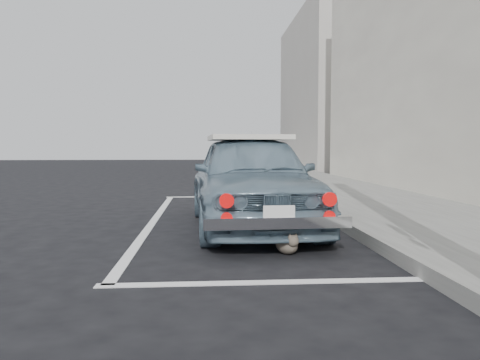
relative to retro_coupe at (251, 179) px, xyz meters
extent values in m
plane|color=black|center=(-0.58, -2.32, -0.70)|extent=(80.00, 80.00, 0.00)
cube|color=slate|center=(2.62, -0.32, -0.62)|extent=(2.80, 40.00, 0.15)
cube|color=black|center=(4.08, 1.68, 0.70)|extent=(0.10, 16.00, 2.40)
cube|color=red|center=(4.08, 5.28, 3.90)|extent=(0.10, 2.00, 1.60)
cube|color=#1549B1|center=(4.08, 7.68, 3.90)|extent=(0.10, 2.00, 1.60)
cube|color=#AFA89F|center=(5.77, 17.68, 3.30)|extent=(3.50, 10.00, 8.00)
cube|color=silver|center=(-0.08, -2.82, -0.69)|extent=(3.00, 0.12, 0.01)
cube|color=silver|center=(-0.08, 4.18, -0.69)|extent=(3.00, 0.12, 0.01)
cube|color=silver|center=(-1.48, 0.68, -0.69)|extent=(0.12, 7.00, 0.01)
imported|color=gray|center=(0.00, 0.00, -0.01)|extent=(1.82, 4.13, 1.38)
cube|color=silver|center=(-0.02, 0.40, 0.61)|extent=(1.21, 1.59, 0.07)
cube|color=silver|center=(0.09, -1.97, -0.32)|extent=(1.55, 0.19, 0.12)
cube|color=white|center=(0.10, -2.02, -0.22)|extent=(0.33, 0.04, 0.17)
cylinder|color=red|center=(-0.44, -2.03, -0.08)|extent=(0.15, 0.05, 0.15)
cylinder|color=red|center=(0.63, -1.98, -0.08)|extent=(0.15, 0.05, 0.15)
cylinder|color=red|center=(-0.44, -2.03, -0.26)|extent=(0.12, 0.05, 0.12)
cylinder|color=red|center=(0.63, -1.98, -0.26)|extent=(0.12, 0.05, 0.12)
ellipsoid|color=#62594A|center=(0.22, -1.75, -0.59)|extent=(0.30, 0.38, 0.20)
sphere|color=#62594A|center=(0.27, -1.90, -0.52)|extent=(0.13, 0.13, 0.13)
cone|color=#62594A|center=(0.23, -1.91, -0.45)|extent=(0.04, 0.04, 0.05)
cone|color=#62594A|center=(0.30, -1.89, -0.45)|extent=(0.04, 0.04, 0.05)
cylinder|color=#62594A|center=(0.23, -1.58, -0.66)|extent=(0.16, 0.19, 0.03)
camera|label=1|loc=(-0.64, -6.73, 0.46)|focal=35.00mm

